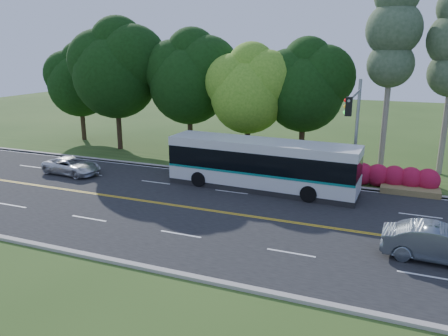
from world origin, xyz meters
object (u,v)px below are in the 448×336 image
at_px(traffic_signal, 354,121).
at_px(sedan, 439,244).
at_px(transit_bus, 261,165).
at_px(suv, 72,166).

distance_m(traffic_signal, sedan, 9.40).
bearing_deg(traffic_signal, transit_bus, -173.57).
distance_m(traffic_signal, transit_bus, 6.30).
relative_size(transit_bus, suv, 2.79).
height_order(sedan, suv, sedan).
height_order(transit_bus, sedan, transit_bus).
height_order(traffic_signal, sedan, traffic_signal).
height_order(traffic_signal, suv, traffic_signal).
xyz_separation_m(traffic_signal, transit_bus, (-5.46, -0.62, -3.08)).
bearing_deg(traffic_signal, suv, -173.05).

